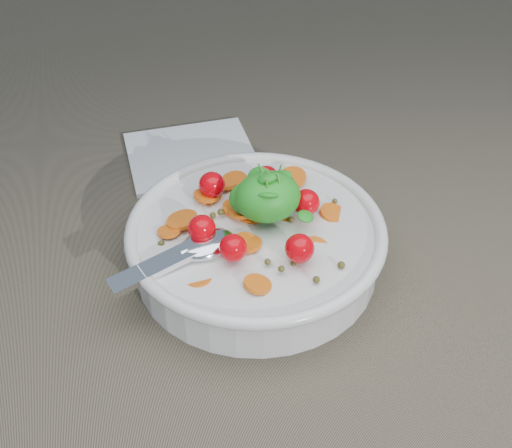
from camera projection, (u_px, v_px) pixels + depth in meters
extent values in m
plane|color=#6F654F|center=(232.00, 267.00, 0.62)|extent=(6.00, 6.00, 0.00)
cylinder|color=silver|center=(256.00, 246.00, 0.61)|extent=(0.23, 0.23, 0.04)
torus|color=silver|center=(256.00, 229.00, 0.59)|extent=(0.24, 0.24, 0.01)
cylinder|color=silver|center=(256.00, 261.00, 0.62)|extent=(0.11, 0.11, 0.01)
cylinder|color=brown|center=(256.00, 246.00, 0.61)|extent=(0.21, 0.21, 0.03)
cylinder|color=orange|center=(333.00, 214.00, 0.61)|extent=(0.04, 0.04, 0.01)
cylinder|color=orange|center=(247.00, 244.00, 0.57)|extent=(0.03, 0.03, 0.01)
cylinder|color=orange|center=(242.00, 211.00, 0.60)|extent=(0.04, 0.04, 0.01)
cylinder|color=orange|center=(253.00, 214.00, 0.61)|extent=(0.04, 0.04, 0.01)
cylinder|color=orange|center=(280.00, 224.00, 0.60)|extent=(0.02, 0.02, 0.01)
cylinder|color=orange|center=(226.00, 250.00, 0.57)|extent=(0.03, 0.03, 0.01)
cylinder|color=orange|center=(251.00, 214.00, 0.61)|extent=(0.03, 0.03, 0.01)
cylinder|color=orange|center=(169.00, 231.00, 0.58)|extent=(0.03, 0.03, 0.01)
cylinder|color=orange|center=(257.00, 284.00, 0.53)|extent=(0.03, 0.03, 0.01)
cylinder|color=orange|center=(208.00, 198.00, 0.63)|extent=(0.04, 0.04, 0.01)
cylinder|color=orange|center=(198.00, 280.00, 0.55)|extent=(0.03, 0.03, 0.01)
cylinder|color=orange|center=(206.00, 196.00, 0.62)|extent=(0.03, 0.03, 0.01)
cylinder|color=orange|center=(292.00, 178.00, 0.64)|extent=(0.03, 0.03, 0.01)
cylinder|color=orange|center=(245.00, 244.00, 0.58)|extent=(0.03, 0.03, 0.01)
cylinder|color=orange|center=(234.00, 181.00, 0.64)|extent=(0.03, 0.03, 0.01)
cylinder|color=orange|center=(314.00, 248.00, 0.58)|extent=(0.03, 0.03, 0.01)
cylinder|color=orange|center=(223.00, 184.00, 0.64)|extent=(0.03, 0.03, 0.01)
cylinder|color=orange|center=(182.00, 220.00, 0.59)|extent=(0.04, 0.04, 0.01)
cylinder|color=orange|center=(243.00, 243.00, 0.57)|extent=(0.03, 0.03, 0.01)
cylinder|color=orange|center=(305.00, 202.00, 0.62)|extent=(0.03, 0.03, 0.01)
cylinder|color=orange|center=(234.00, 208.00, 0.61)|extent=(0.03, 0.03, 0.01)
sphere|color=#423E16|center=(257.00, 201.00, 0.62)|extent=(0.01, 0.01, 0.01)
sphere|color=#423E16|center=(335.00, 201.00, 0.62)|extent=(0.01, 0.01, 0.01)
sphere|color=#423E16|center=(187.00, 213.00, 0.61)|extent=(0.01, 0.01, 0.01)
sphere|color=#423E16|center=(209.00, 194.00, 0.63)|extent=(0.00, 0.00, 0.00)
sphere|color=#423E16|center=(268.00, 262.00, 0.55)|extent=(0.01, 0.01, 0.01)
sphere|color=#423E16|center=(292.00, 220.00, 0.60)|extent=(0.01, 0.01, 0.01)
sphere|color=#423E16|center=(316.00, 280.00, 0.54)|extent=(0.01, 0.01, 0.01)
sphere|color=#423E16|center=(294.00, 242.00, 0.57)|extent=(0.01, 0.01, 0.01)
sphere|color=#423E16|center=(288.00, 176.00, 0.65)|extent=(0.01, 0.01, 0.01)
sphere|color=#423E16|center=(341.00, 265.00, 0.55)|extent=(0.01, 0.01, 0.01)
sphere|color=#423E16|center=(213.00, 215.00, 0.60)|extent=(0.01, 0.01, 0.01)
sphere|color=#423E16|center=(161.00, 244.00, 0.58)|extent=(0.01, 0.01, 0.01)
sphere|color=#423E16|center=(221.00, 212.00, 0.60)|extent=(0.01, 0.01, 0.01)
sphere|color=#423E16|center=(293.00, 264.00, 0.56)|extent=(0.01, 0.01, 0.01)
sphere|color=#423E16|center=(241.00, 177.00, 0.65)|extent=(0.00, 0.00, 0.00)
sphere|color=#423E16|center=(281.00, 269.00, 0.54)|extent=(0.01, 0.01, 0.01)
sphere|color=#C30009|center=(306.00, 202.00, 0.60)|extent=(0.03, 0.03, 0.03)
sphere|color=#C30009|center=(266.00, 178.00, 0.62)|extent=(0.03, 0.03, 0.03)
sphere|color=#C30009|center=(212.00, 185.00, 0.62)|extent=(0.03, 0.03, 0.03)
sphere|color=#C30009|center=(202.00, 229.00, 0.57)|extent=(0.03, 0.03, 0.03)
sphere|color=#C30009|center=(233.00, 248.00, 0.55)|extent=(0.02, 0.02, 0.02)
sphere|color=#C30009|center=(300.00, 248.00, 0.55)|extent=(0.03, 0.03, 0.03)
ellipsoid|color=green|center=(268.00, 197.00, 0.58)|extent=(0.06, 0.05, 0.05)
ellipsoid|color=green|center=(248.00, 198.00, 0.59)|extent=(0.04, 0.04, 0.03)
ellipsoid|color=green|center=(280.00, 183.00, 0.58)|extent=(0.03, 0.03, 0.01)
ellipsoid|color=green|center=(272.00, 190.00, 0.57)|extent=(0.02, 0.02, 0.01)
ellipsoid|color=green|center=(268.00, 177.00, 0.57)|extent=(0.02, 0.02, 0.01)
ellipsoid|color=green|center=(262.00, 202.00, 0.57)|extent=(0.03, 0.03, 0.03)
ellipsoid|color=green|center=(276.00, 198.00, 0.58)|extent=(0.03, 0.03, 0.02)
ellipsoid|color=green|center=(282.00, 176.00, 0.60)|extent=(0.03, 0.03, 0.01)
ellipsoid|color=green|center=(268.00, 195.00, 0.56)|extent=(0.03, 0.03, 0.02)
ellipsoid|color=green|center=(246.00, 200.00, 0.58)|extent=(0.02, 0.02, 0.02)
ellipsoid|color=green|center=(284.00, 181.00, 0.60)|extent=(0.03, 0.02, 0.02)
ellipsoid|color=green|center=(268.00, 186.00, 0.60)|extent=(0.02, 0.02, 0.02)
ellipsoid|color=green|center=(306.00, 216.00, 0.58)|extent=(0.02, 0.02, 0.01)
ellipsoid|color=green|center=(273.00, 203.00, 0.57)|extent=(0.02, 0.02, 0.02)
ellipsoid|color=green|center=(258.00, 183.00, 0.58)|extent=(0.02, 0.02, 0.01)
ellipsoid|color=green|center=(258.00, 177.00, 0.58)|extent=(0.03, 0.03, 0.02)
ellipsoid|color=green|center=(267.00, 178.00, 0.57)|extent=(0.02, 0.03, 0.02)
ellipsoid|color=green|center=(274.00, 198.00, 0.57)|extent=(0.02, 0.02, 0.01)
ellipsoid|color=green|center=(287.00, 208.00, 0.57)|extent=(0.02, 0.02, 0.01)
ellipsoid|color=green|center=(269.00, 183.00, 0.57)|extent=(0.02, 0.03, 0.02)
cylinder|color=#4C8C33|center=(268.00, 187.00, 0.58)|extent=(0.01, 0.01, 0.04)
cylinder|color=#4C8C33|center=(282.00, 194.00, 0.57)|extent=(0.01, 0.01, 0.04)
cylinder|color=#4C8C33|center=(265.00, 181.00, 0.58)|extent=(0.01, 0.00, 0.04)
cylinder|color=#4C8C33|center=(273.00, 187.00, 0.58)|extent=(0.01, 0.01, 0.04)
cylinder|color=#4C8C33|center=(256.00, 188.00, 0.57)|extent=(0.01, 0.00, 0.04)
cylinder|color=#4C8C33|center=(277.00, 178.00, 0.59)|extent=(0.00, 0.01, 0.04)
cylinder|color=#4C8C33|center=(267.00, 195.00, 0.57)|extent=(0.00, 0.00, 0.04)
ellipsoid|color=silver|center=(207.00, 244.00, 0.57)|extent=(0.06, 0.05, 0.02)
cube|color=silver|center=(165.00, 263.00, 0.55)|extent=(0.10, 0.05, 0.02)
cylinder|color=silver|center=(191.00, 251.00, 0.56)|extent=(0.02, 0.01, 0.01)
cube|color=silver|center=(191.00, 155.00, 0.76)|extent=(0.15, 0.13, 0.01)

